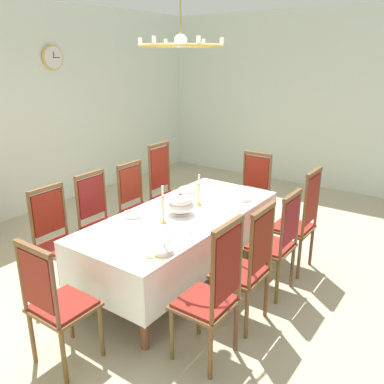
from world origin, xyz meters
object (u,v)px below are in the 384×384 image
at_px(dining_table, 182,220).
at_px(candlestick_west, 163,208).
at_px(chair_south_b, 247,265).
at_px(bowl_near_right, 188,189).
at_px(chair_south_c, 276,241).
at_px(chair_head_west, 56,302).
at_px(chair_north_a, 59,237).
at_px(mounted_clock, 53,58).
at_px(chair_south_d, 299,220).
at_px(chair_head_east, 252,191).
at_px(chair_north_c, 139,204).
at_px(spoon_primary, 151,258).
at_px(chair_north_d, 167,189).
at_px(soup_tureen, 180,204).
at_px(bowl_near_left, 163,250).
at_px(bowl_far_left, 133,214).
at_px(bowl_far_right, 244,198).
at_px(spoon_secondary, 192,188).
at_px(chair_north_b, 101,219).
at_px(chair_south_a, 213,292).
at_px(chandelier, 181,45).
at_px(candlestick_east, 199,193).

relative_size(dining_table, candlestick_west, 6.20).
height_order(chair_south_b, bowl_near_right, chair_south_b).
xyz_separation_m(chair_south_c, chair_head_west, (-1.91, 0.92, -0.00)).
relative_size(chair_north_a, chair_head_west, 1.01).
bearing_deg(mounted_clock, chair_south_d, -89.70).
xyz_separation_m(chair_north_a, chair_head_east, (2.44, -0.91, -0.00)).
xyz_separation_m(dining_table, chair_north_c, (0.33, 0.91, -0.12)).
bearing_deg(spoon_primary, chair_north_d, 21.05).
bearing_deg(spoon_primary, soup_tureen, 8.23).
relative_size(candlestick_west, bowl_near_left, 2.11).
xyz_separation_m(bowl_far_left, bowl_far_right, (1.08, -0.69, -0.00)).
bearing_deg(candlestick_west, spoon_primary, -148.83).
bearing_deg(chair_north_d, dining_table, 45.87).
relative_size(chair_head_west, spoon_secondary, 6.17).
distance_m(chair_south_d, bowl_near_left, 1.78).
bearing_deg(bowl_near_left, bowl_far_right, 2.52).
distance_m(dining_table, chair_north_b, 0.97).
xyz_separation_m(chair_south_b, bowl_near_left, (-0.51, 0.52, 0.20)).
bearing_deg(bowl_far_right, bowl_near_right, 98.79).
relative_size(bowl_near_right, spoon_secondary, 1.14).
relative_size(soup_tureen, candlestick_west, 0.75).
height_order(chair_south_c, bowl_near_left, chair_south_c).
distance_m(chair_south_c, spoon_primary, 1.38).
xyz_separation_m(chair_south_a, soup_tureen, (0.83, 0.92, 0.26)).
xyz_separation_m(chair_north_b, chandelier, (0.30, -0.92, 1.83)).
relative_size(chair_head_west, soup_tureen, 3.76).
bearing_deg(bowl_far_left, candlestick_east, -28.53).
distance_m(chair_south_c, chair_north_d, 1.92).
bearing_deg(bowl_far_left, chair_south_a, -111.46).
distance_m(chair_south_d, chair_head_east, 1.15).
xyz_separation_m(chair_north_a, mounted_clock, (1.73, 2.13, 1.71)).
bearing_deg(chair_north_a, bowl_far_left, 132.29).
bearing_deg(chair_north_b, candlestick_east, 123.35).
bearing_deg(bowl_far_left, chair_north_b, 83.83).
relative_size(chair_head_west, mounted_clock, 3.01).
relative_size(dining_table, chair_north_b, 2.16).
bearing_deg(candlestick_east, spoon_secondary, 42.98).
xyz_separation_m(soup_tureen, bowl_far_right, (0.75, -0.33, -0.09)).
height_order(spoon_primary, mounted_clock, mounted_clock).
distance_m(soup_tureen, bowl_far_left, 0.49).
xyz_separation_m(bowl_far_left, mounted_clock, (1.23, 2.69, 1.49)).
relative_size(chair_south_d, soup_tureen, 4.14).
relative_size(chair_south_c, chair_head_east, 1.01).
relative_size(chair_south_a, chair_head_east, 1.12).
bearing_deg(candlestick_west, chair_south_d, -37.46).
distance_m(chair_north_b, bowl_far_left, 0.60).
bearing_deg(chair_north_d, candlestick_east, 57.47).
distance_m(chair_head_east, chandelier, 2.42).
height_order(chair_south_b, bowl_far_right, chair_south_b).
relative_size(dining_table, chair_south_b, 2.07).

